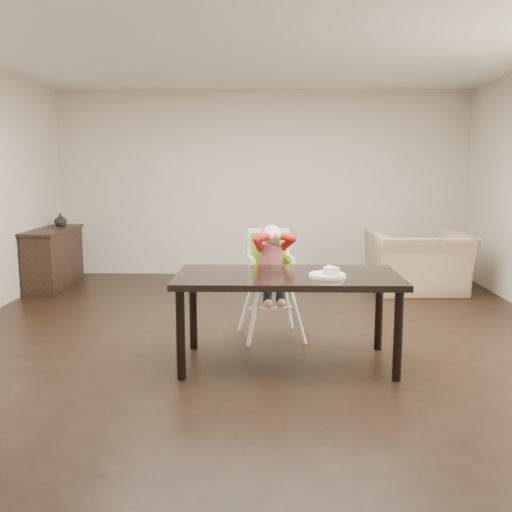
# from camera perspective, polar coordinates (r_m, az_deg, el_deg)

# --- Properties ---
(ground) EXTENTS (7.00, 7.00, 0.00)m
(ground) POSITION_cam_1_polar(r_m,az_deg,el_deg) (5.23, 0.22, -8.98)
(ground) COLOR black
(ground) RESTS_ON ground
(room_walls) EXTENTS (6.02, 7.02, 2.71)m
(room_walls) POSITION_cam_1_polar(r_m,az_deg,el_deg) (4.98, 0.24, 11.77)
(room_walls) COLOR beige
(room_walls) RESTS_ON ground
(dining_table) EXTENTS (1.80, 0.90, 0.75)m
(dining_table) POSITION_cam_1_polar(r_m,az_deg,el_deg) (4.62, 3.18, -2.79)
(dining_table) COLOR black
(dining_table) RESTS_ON ground
(high_chair) EXTENTS (0.53, 0.53, 1.07)m
(high_chair) POSITION_cam_1_polar(r_m,az_deg,el_deg) (5.35, 1.49, -0.21)
(high_chair) COLOR white
(high_chair) RESTS_ON ground
(plate) EXTENTS (0.38, 0.38, 0.08)m
(plate) POSITION_cam_1_polar(r_m,az_deg,el_deg) (4.51, 7.26, -1.75)
(plate) COLOR white
(plate) RESTS_ON dining_table
(armchair) EXTENTS (1.23, 0.83, 1.05)m
(armchair) POSITION_cam_1_polar(r_m,az_deg,el_deg) (7.60, 15.92, 0.39)
(armchair) COLOR tan
(armchair) RESTS_ON ground
(sideboard) EXTENTS (0.44, 1.26, 0.79)m
(sideboard) POSITION_cam_1_polar(r_m,az_deg,el_deg) (8.09, -19.58, -0.19)
(sideboard) COLOR black
(sideboard) RESTS_ON ground
(vase) EXTENTS (0.23, 0.24, 0.17)m
(vase) POSITION_cam_1_polar(r_m,az_deg,el_deg) (8.34, -18.96, 3.43)
(vase) COLOR #99999E
(vase) RESTS_ON sideboard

